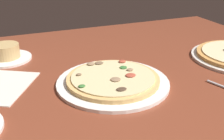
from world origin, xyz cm
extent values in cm
cube|color=brown|center=(0.00, 0.00, 2.00)|extent=(150.00, 110.00, 4.00)
cylinder|color=white|center=(-2.08, -6.62, 4.50)|extent=(33.18, 33.18, 1.00)
cylinder|color=tan|center=(-2.08, -6.62, 5.60)|extent=(27.35, 27.35, 1.20)
cylinder|color=beige|center=(-2.08, -6.62, 6.40)|extent=(24.58, 24.58, 0.40)
ellipsoid|color=#937556|center=(4.28, -4.81, 6.87)|extent=(2.05, 1.84, 0.54)
ellipsoid|color=#AD4733|center=(4.74, 2.08, 6.92)|extent=(2.39, 2.09, 0.65)
ellipsoid|color=#387033|center=(3.17, -2.34, 6.81)|extent=(2.35, 2.34, 0.43)
ellipsoid|color=#AD4733|center=(2.73, -8.48, 6.86)|extent=(3.06, 2.74, 0.52)
ellipsoid|color=#387033|center=(-12.47, -9.80, 6.86)|extent=(1.96, 1.70, 0.52)
ellipsoid|color=#937556|center=(-5.41, 4.06, 6.92)|extent=(2.46, 2.37, 0.64)
ellipsoid|color=brown|center=(-2.67, 3.78, 6.85)|extent=(2.85, 2.33, 0.49)
ellipsoid|color=brown|center=(-11.17, -2.40, 6.87)|extent=(1.63, 1.38, 0.54)
ellipsoid|color=#4C3828|center=(-3.23, -15.39, 6.81)|extent=(2.89, 2.13, 0.42)
ellipsoid|color=#937556|center=(-2.38, -9.36, 6.84)|extent=(2.91, 2.86, 0.47)
cylinder|color=white|center=(-29.96, 25.67, 4.40)|extent=(17.39, 17.39, 0.80)
cylinder|color=tan|center=(-29.96, 25.67, 7.24)|extent=(9.62, 9.62, 4.88)
cube|color=silver|center=(-32.47, 3.71, 4.15)|extent=(23.26, 25.55, 0.30)
cylinder|color=silver|center=(26.23, -20.44, 4.35)|extent=(3.53, 9.34, 0.70)
camera|label=1|loc=(-30.72, -76.51, 42.11)|focal=45.83mm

